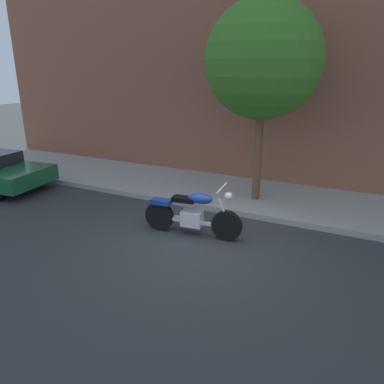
# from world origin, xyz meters

# --- Properties ---
(ground_plane) EXTENTS (60.00, 60.00, 0.00)m
(ground_plane) POSITION_xyz_m (0.00, 0.00, 0.00)
(ground_plane) COLOR #303335
(sidewalk) EXTENTS (20.34, 2.80, 0.14)m
(sidewalk) POSITION_xyz_m (0.00, 3.19, 0.07)
(sidewalk) COLOR #979797
(sidewalk) RESTS_ON ground
(building_facade) EXTENTS (20.34, 0.50, 8.84)m
(building_facade) POSITION_xyz_m (0.00, 4.84, 4.42)
(building_facade) COLOR brown
(building_facade) RESTS_ON ground
(motorcycle) EXTENTS (2.14, 0.70, 1.13)m
(motorcycle) POSITION_xyz_m (-0.36, 0.41, 0.46)
(motorcycle) COLOR black
(motorcycle) RESTS_ON ground
(street_tree) EXTENTS (2.75, 2.75, 4.91)m
(street_tree) POSITION_xyz_m (0.28, 2.84, 3.53)
(street_tree) COLOR brown
(street_tree) RESTS_ON ground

